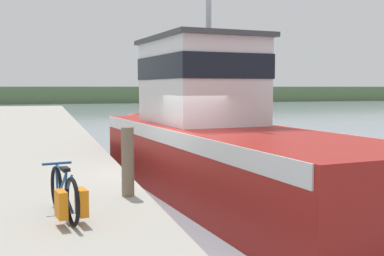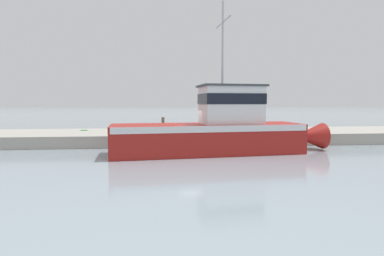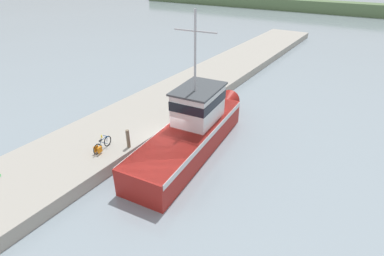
{
  "view_description": "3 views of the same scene",
  "coord_description": "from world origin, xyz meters",
  "px_view_note": "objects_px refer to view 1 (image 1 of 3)",
  "views": [
    {
      "loc": [
        -2.85,
        -10.41,
        2.7
      ],
      "look_at": [
        -0.27,
        -2.04,
        1.95
      ],
      "focal_mm": 45.0,
      "sensor_mm": 36.0,
      "label": 1
    },
    {
      "loc": [
        18.57,
        -2.18,
        2.99
      ],
      "look_at": [
        0.09,
        -0.41,
        1.4
      ],
      "focal_mm": 28.0,
      "sensor_mm": 36.0,
      "label": 2
    },
    {
      "loc": [
        10.48,
        -13.34,
        10.93
      ],
      "look_at": [
        0.92,
        1.37,
        1.23
      ],
      "focal_mm": 28.0,
      "sensor_mm": 36.0,
      "label": 3
    }
  ],
  "objects_px": {
    "boat_red_outer": "(248,106)",
    "fishing_boat_main": "(211,136)",
    "mooring_post": "(128,162)",
    "bicycle_touring": "(66,196)"
  },
  "relations": [
    {
      "from": "boat_red_outer",
      "to": "fishing_boat_main",
      "type": "bearing_deg",
      "value": -70.0
    },
    {
      "from": "fishing_boat_main",
      "to": "mooring_post",
      "type": "distance_m",
      "value": 4.26
    },
    {
      "from": "fishing_boat_main",
      "to": "mooring_post",
      "type": "height_order",
      "value": "fishing_boat_main"
    },
    {
      "from": "fishing_boat_main",
      "to": "bicycle_touring",
      "type": "relative_size",
      "value": 7.93
    },
    {
      "from": "fishing_boat_main",
      "to": "bicycle_touring",
      "type": "distance_m",
      "value": 5.93
    },
    {
      "from": "fishing_boat_main",
      "to": "boat_red_outer",
      "type": "bearing_deg",
      "value": 58.83
    },
    {
      "from": "bicycle_touring",
      "to": "mooring_post",
      "type": "relative_size",
      "value": 1.39
    },
    {
      "from": "fishing_boat_main",
      "to": "mooring_post",
      "type": "relative_size",
      "value": 11.03
    },
    {
      "from": "boat_red_outer",
      "to": "bicycle_touring",
      "type": "relative_size",
      "value": 3.74
    },
    {
      "from": "fishing_boat_main",
      "to": "boat_red_outer",
      "type": "height_order",
      "value": "fishing_boat_main"
    }
  ]
}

